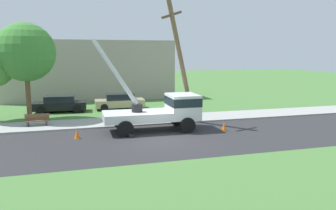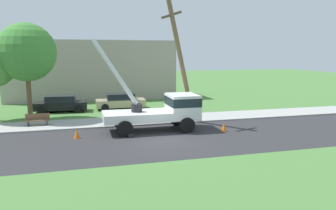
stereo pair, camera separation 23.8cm
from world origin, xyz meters
name	(u,v)px [view 2 (the right image)]	position (x,y,z in m)	size (l,w,h in m)	color
ground_plane	(130,107)	(0.00, 12.00, 0.00)	(120.00, 120.00, 0.00)	#477538
road_asphalt	(162,139)	(0.00, 0.00, 0.00)	(80.00, 7.93, 0.01)	#2B2B2D
sidewalk_strip	(143,120)	(0.00, 5.57, 0.05)	(80.00, 3.21, 0.10)	#9E9E99
utility_truck	(163,109)	(0.72, 2.37, 1.41)	(6.76, 3.20, 5.98)	silver
leaning_utility_pole	(181,62)	(2.40, 3.86, 4.47)	(3.05, 1.73, 8.71)	brown
traffic_cone_ahead	(224,127)	(4.44, 0.96, 0.28)	(0.36, 0.36, 0.56)	orange
traffic_cone_behind	(77,134)	(-4.85, 1.60, 0.28)	(0.36, 0.36, 0.56)	orange
parked_sedan_black	(61,104)	(-6.13, 11.35, 0.71)	(4.50, 2.20, 1.42)	black
parked_sedan_tan	(121,101)	(-0.95, 11.47, 0.71)	(4.44, 2.08, 1.42)	tan
park_bench	(37,120)	(-7.46, 5.64, 0.46)	(1.60, 0.45, 0.90)	brown
roadside_tree_far	(26,52)	(-8.26, 8.45, 5.10)	(4.37, 4.37, 7.31)	brown
lowrise_building_backdrop	(92,70)	(-3.00, 19.96, 3.20)	(18.00, 6.00, 6.40)	#A5998C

